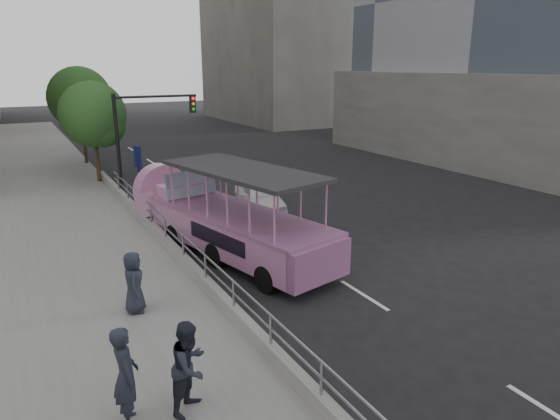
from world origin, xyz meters
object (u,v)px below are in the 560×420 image
Objects in this scene: pedestrian_mid at (190,366)px; traffic_signal at (141,128)px; duck_boat at (221,219)px; street_tree_near at (95,117)px; parking_sign at (139,171)px; car at (259,196)px; pedestrian_far at (134,282)px; pedestrian_near at (126,376)px; street_tree_far at (82,101)px.

pedestrian_mid is 0.34× the size of traffic_signal.
duck_boat is 12.95m from street_tree_near.
car is at bearing -30.03° from parking_sign.
duck_boat is 5.50m from pedestrian_far.
pedestrian_far is 0.29× the size of street_tree_near.
street_tree_near is at bearing 136.12° from car.
pedestrian_near is at bearing -98.30° from street_tree_near.
parking_sign is (2.63, 14.76, 0.67)m from pedestrian_mid.
pedestrian_near is 15.07m from parking_sign.
pedestrian_mid is 15.01m from parking_sign.
street_tree_near is (-2.06, 12.51, 2.62)m from duck_boat.
pedestrian_mid reaches higher than car.
pedestrian_near is at bearing -105.05° from traffic_signal.
street_tree_near is at bearing 44.39° from pedestrian_mid.
street_tree_far is (3.19, 26.51, 3.06)m from pedestrian_near.
pedestrian_near is 0.29× the size of street_tree_far.
duck_boat is 5.58× the size of pedestrian_mid.
traffic_signal is at bearing 0.77° from pedestrian_far.
duck_boat is 6.08× the size of pedestrian_far.
pedestrian_far is 0.32× the size of traffic_signal.
pedestrian_near is at bearing -122.29° from duck_boat.
street_tree_far is at bearing -4.72° from pedestrian_near.
pedestrian_near is at bearing -104.40° from parking_sign.
pedestrian_far is 0.25× the size of street_tree_far.
traffic_signal is at bearing -65.02° from street_tree_near.
parking_sign is (2.66, 10.39, 0.74)m from pedestrian_far.
duck_boat is 18.86m from street_tree_far.
duck_boat is at bearing -30.20° from pedestrian_far.
duck_boat reaches higher than car.
duck_boat is at bearing -87.08° from traffic_signal.
parking_sign is at bearing -12.25° from pedestrian_near.
pedestrian_mid is at bearing -115.75° from duck_boat.
parking_sign is at bearing -82.78° from street_tree_near.
car is at bearing -57.67° from street_tree_near.
parking_sign is 12.19m from street_tree_far.
car is at bearing -33.43° from pedestrian_near.
pedestrian_far is (-3.97, -3.81, -0.08)m from duck_boat.
street_tree_far reaches higher than car.
street_tree_far is at bearing 10.59° from pedestrian_far.
pedestrian_far is at bearing -95.39° from street_tree_far.
street_tree_far is at bearing 123.61° from car.
parking_sign is 0.58× the size of traffic_signal.
traffic_signal is 0.81× the size of street_tree_far.
pedestrian_mid is (-7.37, -12.03, 0.44)m from car.
car is 1.47× the size of parking_sign.
pedestrian_far is at bearing 49.90° from pedestrian_mid.
street_tree_far is (2.11, 22.32, 3.19)m from pedestrian_far.
traffic_signal is (3.50, 12.89, 2.38)m from pedestrian_far.
car is at bearing 18.11° from pedestrian_mid.
traffic_signal is 3.80m from street_tree_near.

